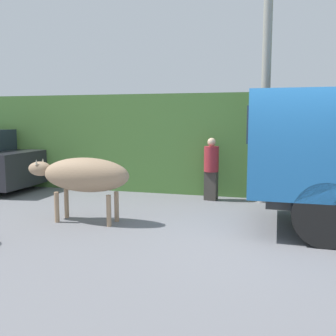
# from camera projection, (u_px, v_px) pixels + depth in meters

# --- Properties ---
(ground_plane) EXTENTS (60.00, 60.00, 0.00)m
(ground_plane) POSITION_uv_depth(u_px,v_px,m) (282.00, 241.00, 6.48)
(ground_plane) COLOR slate
(hillside_embankment) EXTENTS (32.00, 5.36, 2.65)m
(hillside_embankment) POSITION_uv_depth(u_px,v_px,m) (282.00, 141.00, 12.15)
(hillside_embankment) COLOR #4C7A38
(hillside_embankment) RESTS_ON ground_plane
(building_backdrop) EXTENTS (6.31, 2.70, 2.64)m
(building_backdrop) POSITION_uv_depth(u_px,v_px,m) (170.00, 141.00, 11.98)
(building_backdrop) COLOR #99ADB7
(building_backdrop) RESTS_ON ground_plane
(brown_cow) EXTENTS (2.14, 0.67, 1.26)m
(brown_cow) POSITION_uv_depth(u_px,v_px,m) (84.00, 175.00, 7.59)
(brown_cow) COLOR #9E7F60
(brown_cow) RESTS_ON ground_plane
(pedestrian_on_hill) EXTENTS (0.42, 0.42, 1.54)m
(pedestrian_on_hill) POSITION_uv_depth(u_px,v_px,m) (211.00, 167.00, 9.63)
(pedestrian_on_hill) COLOR #38332D
(pedestrian_on_hill) RESTS_ON ground_plane
(utility_pole) EXTENTS (0.90, 0.21, 6.09)m
(utility_pole) POSITION_uv_depth(u_px,v_px,m) (266.00, 68.00, 9.11)
(utility_pole) COLOR gray
(utility_pole) RESTS_ON ground_plane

